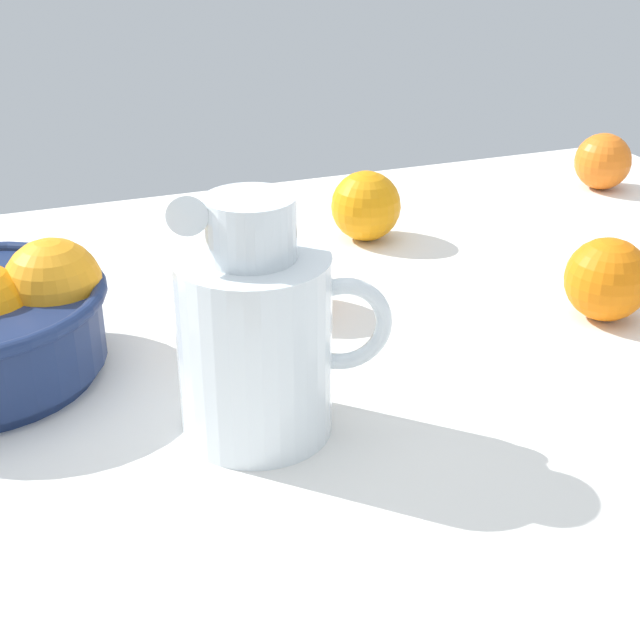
# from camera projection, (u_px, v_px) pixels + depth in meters

# --- Properties ---
(ground_plane) EXTENTS (1.38, 1.02, 0.03)m
(ground_plane) POSITION_uv_depth(u_px,v_px,m) (282.00, 408.00, 0.75)
(ground_plane) COLOR white
(juice_pitcher) EXTENTS (0.16, 0.11, 0.19)m
(juice_pitcher) POSITION_uv_depth(u_px,v_px,m) (257.00, 349.00, 0.66)
(juice_pitcher) COLOR white
(juice_pitcher) RESTS_ON ground_plane
(loose_orange_0) EXTENTS (0.08, 0.08, 0.08)m
(loose_orange_0) POSITION_uv_depth(u_px,v_px,m) (277.00, 270.00, 0.86)
(loose_orange_0) COLOR orange
(loose_orange_0) RESTS_ON ground_plane
(loose_orange_1) EXTENTS (0.08, 0.08, 0.08)m
(loose_orange_1) POSITION_uv_depth(u_px,v_px,m) (366.00, 206.00, 1.02)
(loose_orange_1) COLOR orange
(loose_orange_1) RESTS_ON ground_plane
(loose_orange_2) EXTENTS (0.07, 0.07, 0.07)m
(loose_orange_2) POSITION_uv_depth(u_px,v_px,m) (603.00, 161.00, 1.18)
(loose_orange_2) COLOR orange
(loose_orange_2) RESTS_ON ground_plane
(loose_orange_3) EXTENTS (0.08, 0.08, 0.08)m
(loose_orange_3) POSITION_uv_depth(u_px,v_px,m) (607.00, 279.00, 0.84)
(loose_orange_3) COLOR orange
(loose_orange_3) RESTS_ON ground_plane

